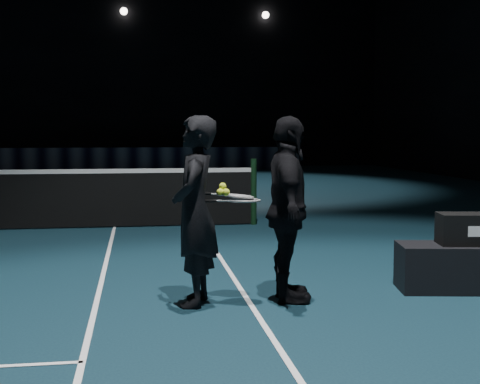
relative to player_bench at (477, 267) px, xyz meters
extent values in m
plane|color=black|center=(-7.78, 22.88, 4.77)|extent=(30.00, 0.00, 30.00)
cylinder|color=black|center=(-1.38, 4.88, 0.32)|extent=(0.10, 0.10, 1.10)
cube|color=black|center=(-7.78, 20.38, 0.22)|extent=(22.00, 0.15, 0.90)
cube|color=black|center=(0.00, 0.00, 0.00)|extent=(1.59, 0.75, 0.46)
cube|color=black|center=(0.00, 0.00, 0.38)|extent=(0.80, 0.45, 0.30)
imported|color=black|center=(-2.78, -0.11, 0.62)|extent=(0.53, 0.69, 1.70)
imported|color=black|center=(-1.93, -0.11, 0.62)|extent=(0.53, 1.04, 1.70)
camera|label=1|loc=(-3.27, -6.02, 1.34)|focal=50.00mm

